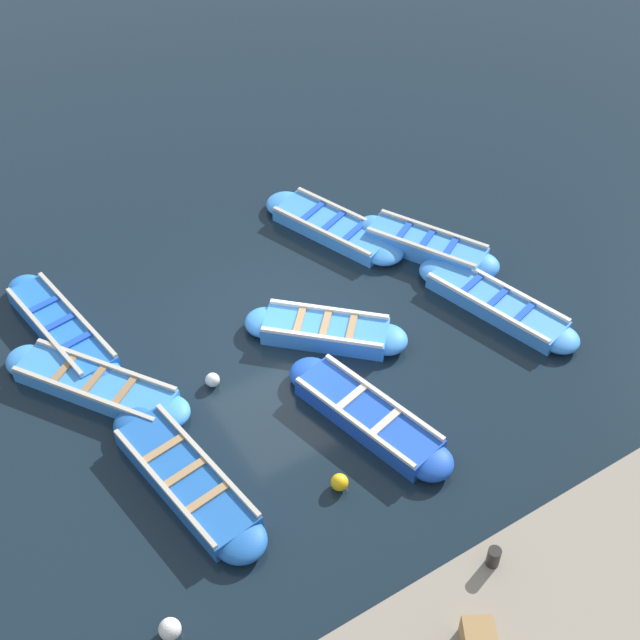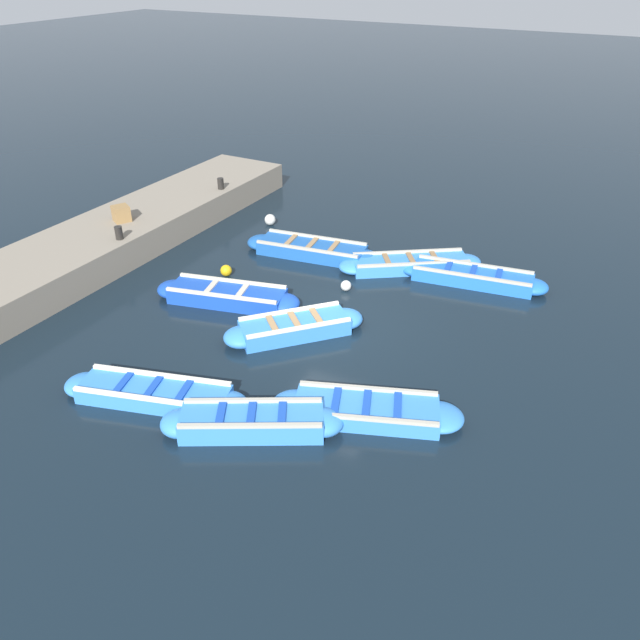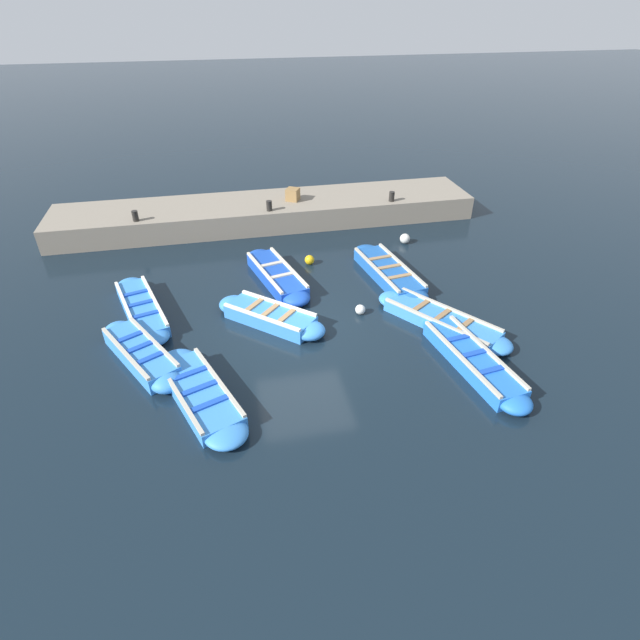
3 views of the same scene
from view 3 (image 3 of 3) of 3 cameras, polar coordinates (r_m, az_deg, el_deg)
ground_plane at (r=12.76m, az=-2.03°, el=-1.28°), size 120.00×120.00×0.00m
boat_outer_right at (r=14.93m, az=-4.98°, el=5.08°), size 3.73×1.66×0.44m
boat_bow_out at (r=15.20m, az=7.82°, el=5.41°), size 3.98×1.43×0.43m
boat_end_of_row at (r=10.96m, az=-13.56°, el=-8.22°), size 3.63×2.10×0.37m
boat_centre at (r=13.24m, az=13.69°, el=-0.06°), size 3.62×2.83×0.38m
boat_far_corner at (r=14.17m, az=-19.73°, el=1.22°), size 3.75×1.77×0.38m
boat_near_quay at (r=12.37m, az=-19.78°, el=-3.70°), size 3.20×2.22×0.46m
boat_mid_row at (r=13.03m, az=-5.71°, el=0.38°), size 2.76×2.89×0.43m
boat_broadside at (r=12.04m, az=16.97°, el=-4.37°), size 3.83×1.27×0.41m
quay_wall at (r=19.01m, az=-6.09°, el=12.21°), size 2.61×15.21×0.82m
bollard_north at (r=18.04m, az=-20.37°, el=11.09°), size 0.20×0.20×0.35m
bollard_mid_north at (r=17.91m, az=-5.83°, el=12.86°), size 0.20×0.20×0.35m
bollard_mid_south at (r=18.88m, az=8.19°, el=13.80°), size 0.20×0.20×0.35m
wooden_crate at (r=18.80m, az=-3.13°, el=14.14°), size 0.59×0.59×0.43m
buoy_orange_near at (r=13.40m, az=4.62°, el=1.20°), size 0.27×0.27×0.27m
buoy_yellow_far at (r=17.53m, az=9.68°, el=9.16°), size 0.34×0.34×0.34m
buoy_white_drifting at (r=15.88m, az=-1.21°, el=6.89°), size 0.30×0.30×0.30m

